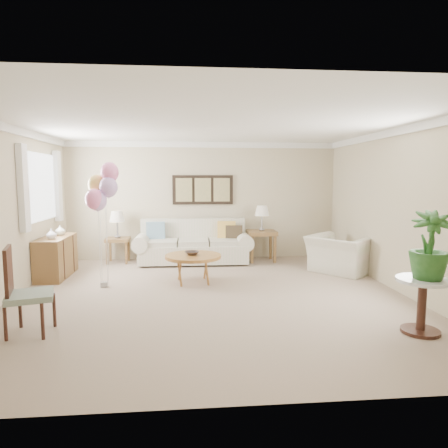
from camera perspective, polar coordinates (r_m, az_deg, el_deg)
name	(u,v)px	position (r m, az deg, el deg)	size (l,w,h in m)	color
ground_plane	(211,296)	(6.24, -1.91, -10.28)	(6.00, 6.00, 0.00)	#A0866E
room_shell	(203,190)	(6.07, -3.05, 4.83)	(6.04, 6.04, 2.60)	#C7B68E
wall_art_triptych	(203,190)	(8.94, -3.04, 4.90)	(1.35, 0.06, 0.65)	black
sofa	(194,246)	(8.63, -4.34, -3.09)	(2.51, 0.97, 0.92)	beige
end_table_left	(118,242)	(8.85, -14.93, -2.49)	(0.49, 0.45, 0.54)	brown
end_table_right	(262,236)	(8.75, 5.41, -1.66)	(0.61, 0.56, 0.67)	brown
lamp_left	(117,217)	(8.78, -15.03, 0.91)	(0.33, 0.33, 0.58)	gray
lamp_right	(262,212)	(8.69, 5.45, 1.78)	(0.31, 0.31, 0.55)	gray
coffee_table	(193,257)	(6.94, -4.44, -4.73)	(0.97, 0.97, 0.49)	#9E6832
decor_bowl	(192,253)	(6.93, -4.62, -4.16)	(0.25, 0.25, 0.06)	#312722
armchair	(340,254)	(8.01, 16.30, -4.17)	(1.09, 0.95, 0.71)	beige
side_table	(422,292)	(5.24, 26.49, -8.68)	(0.60, 0.60, 0.65)	silver
potted_plant	(430,245)	(5.13, 27.31, -2.70)	(0.44, 0.44, 0.79)	#1E4E1A
accent_chair	(23,289)	(5.22, -26.83, -8.30)	(0.62, 0.62, 1.03)	gray
credenza	(56,257)	(7.98, -22.84, -4.34)	(0.46, 1.20, 0.74)	brown
vase_white	(51,234)	(7.66, -23.44, -1.32)	(0.17, 0.17, 0.18)	silver
vase_sage	(60,230)	(8.11, -22.38, -0.84)	(0.18, 0.18, 0.19)	silver
balloon_cluster	(101,189)	(6.80, -17.10, 4.75)	(0.52, 0.55, 2.07)	gray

